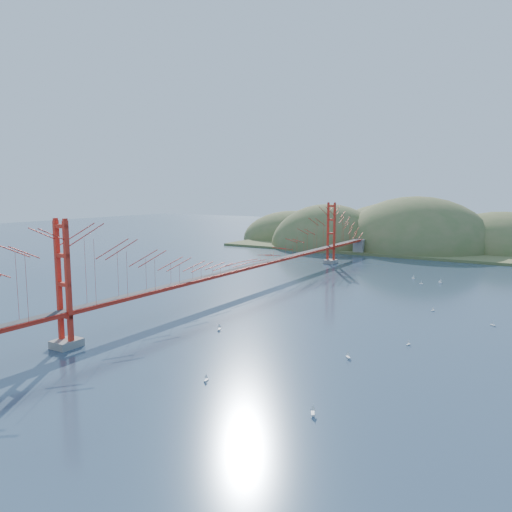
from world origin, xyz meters
The scene contains 13 objects.
ground centered at (0.00, 0.00, 0.00)m, with size 320.00×320.00×0.00m, color #2E445D.
bridge centered at (0.00, 0.18, 7.01)m, with size 2.20×94.40×12.00m.
far_headlands centered at (2.21, 68.52, 0.00)m, with size 84.00×58.00×25.00m.
sailboat_12 centered at (17.85, 21.63, 0.15)m, with size 0.61×0.61×0.67m.
sailboat_0 centered at (8.52, -18.20, 0.16)m, with size 0.65×0.66×0.74m.
sailboat_1 centered at (32.01, -1.87, 0.14)m, with size 0.58×0.58×0.63m.
sailboat_4 centered at (25.24, 1.43, 0.14)m, with size 0.51×0.51×0.57m.
sailboat_10 centered at (15.66, -29.77, 0.14)m, with size 0.48×0.53×0.60m.
sailboat_6 centered at (22.81, -19.38, 0.16)m, with size 0.69×0.69×0.73m.
sailboat_14 centered at (26.22, -13.07, 0.13)m, with size 0.46×0.50×0.56m.
sailboat_3 centered at (19.97, 17.75, 0.14)m, with size 0.50×0.41×0.58m.
sailboat_16 centered at (22.21, 20.27, 0.16)m, with size 0.70×0.70×0.74m.
sailboat_extra_1 centered at (24.85, -30.67, 0.16)m, with size 0.67×0.67×0.74m.
Camera 1 is at (37.55, -58.15, 14.28)m, focal length 35.00 mm.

